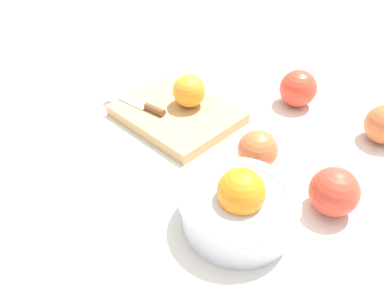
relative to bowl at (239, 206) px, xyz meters
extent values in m
plane|color=silver|center=(0.18, -0.14, -0.04)|extent=(2.40, 2.40, 0.00)
cylinder|color=silver|center=(0.00, 0.00, -0.01)|extent=(0.16, 0.16, 0.05)
torus|color=silver|center=(0.00, 0.00, 0.01)|extent=(0.17, 0.17, 0.02)
sphere|color=orange|center=(0.00, 0.00, 0.03)|extent=(0.07, 0.07, 0.07)
cube|color=tan|center=(0.27, -0.08, -0.03)|extent=(0.25, 0.21, 0.02)
sphere|color=orange|center=(0.27, -0.11, 0.02)|extent=(0.06, 0.06, 0.06)
cube|color=silver|center=(0.36, -0.01, -0.01)|extent=(0.11, 0.05, 0.00)
cylinder|color=brown|center=(0.29, -0.04, -0.01)|extent=(0.05, 0.03, 0.01)
sphere|color=#D6422D|center=(0.17, -0.31, 0.00)|extent=(0.08, 0.08, 0.08)
sphere|color=#CC6638|center=(0.08, -0.11, 0.00)|extent=(0.07, 0.07, 0.07)
sphere|color=#D6422D|center=(-0.06, -0.13, 0.00)|extent=(0.07, 0.07, 0.07)
camera|label=1|loc=(-0.27, 0.28, 0.41)|focal=37.07mm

